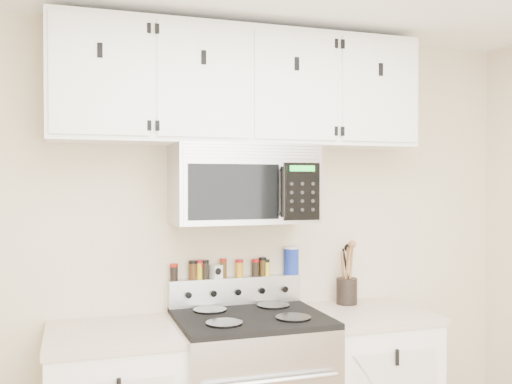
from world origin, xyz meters
The scene contains 16 objects.
back_wall centered at (0.00, 1.75, 1.25)m, with size 3.50×0.01×2.50m, color #C5B894.
microwave centered at (0.00, 1.55, 1.63)m, with size 0.76×0.44×0.42m.
upper_cabinets centered at (0.00, 1.58, 2.15)m, with size 2.00×0.35×0.62m.
utensil_crock centered at (0.66, 1.63, 1.01)m, with size 0.12×0.12×0.36m.
kitchen_timer centered at (-0.11, 1.71, 1.14)m, with size 0.06×0.05×0.07m, color silver.
salt_canister centered at (0.34, 1.71, 1.18)m, with size 0.09×0.09×0.16m.
spice_jar_0 centered at (-0.35, 1.71, 1.15)m, with size 0.04×0.04×0.09m.
spice_jar_1 centered at (-0.24, 1.71, 1.15)m, with size 0.05×0.05×0.10m.
spice_jar_2 centered at (-0.21, 1.71, 1.15)m, with size 0.04×0.04×0.11m.
spice_jar_3 centered at (-0.20, 1.71, 1.14)m, with size 0.04×0.04×0.09m.
spice_jar_4 centered at (-0.17, 1.71, 1.15)m, with size 0.04×0.04×0.10m.
spice_jar_5 centered at (-0.07, 1.71, 1.15)m, with size 0.04×0.04×0.11m.
spice_jar_6 centered at (0.02, 1.71, 1.15)m, with size 0.04×0.04×0.10m.
spice_jar_7 centered at (0.12, 1.71, 1.15)m, with size 0.04×0.04×0.10m.
spice_jar_8 centered at (0.16, 1.71, 1.15)m, with size 0.04×0.04×0.11m.
spice_jar_9 centered at (0.19, 1.71, 1.15)m, with size 0.04×0.04×0.09m.
Camera 1 is at (-0.88, -1.39, 1.64)m, focal length 40.00 mm.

